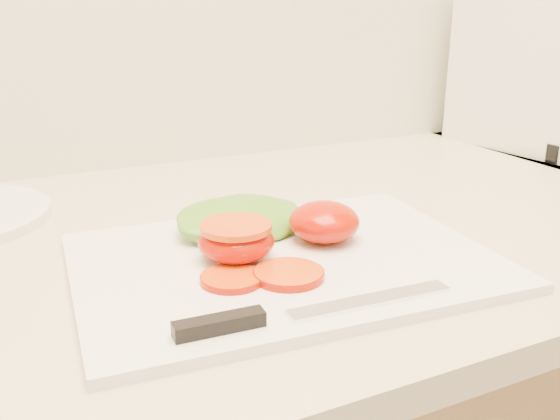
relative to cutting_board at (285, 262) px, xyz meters
name	(u,v)px	position (x,y,z in m)	size (l,w,h in m)	color
cutting_board	(285,262)	(0.00, 0.00, 0.00)	(0.40, 0.29, 0.01)	white
tomato_half_dome	(324,222)	(0.06, 0.02, 0.03)	(0.07, 0.07, 0.04)	red
tomato_half_cut	(236,240)	(-0.04, 0.01, 0.03)	(0.07, 0.07, 0.04)	red
tomato_slice_0	(289,274)	(-0.02, -0.04, 0.01)	(0.06, 0.06, 0.01)	#EE5310
tomato_slice_1	(232,278)	(-0.07, -0.03, 0.01)	(0.05, 0.05, 0.01)	#EE5310
lettuce_leaf_0	(241,219)	(-0.01, 0.08, 0.02)	(0.15, 0.10, 0.03)	#579C29
knife	(282,314)	(-0.06, -0.11, 0.01)	(0.24, 0.03, 0.01)	silver
appliance	(545,58)	(0.64, 0.28, 0.15)	(0.20, 0.25, 0.30)	silver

